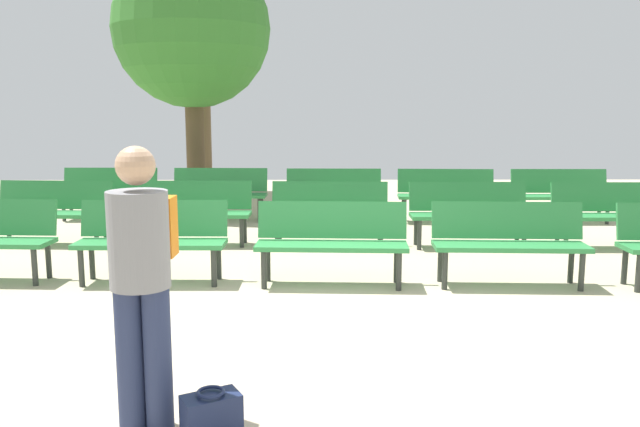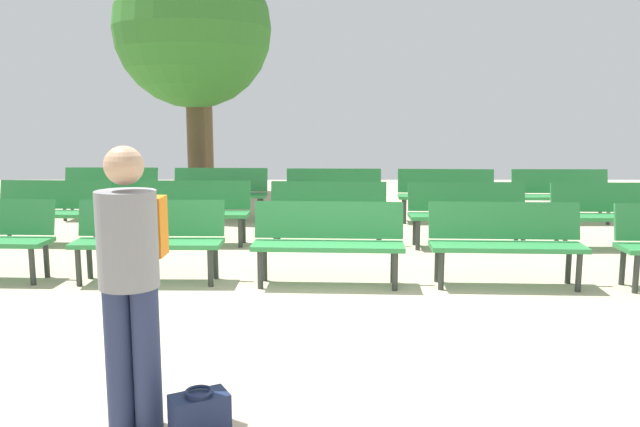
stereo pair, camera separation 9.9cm
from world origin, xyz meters
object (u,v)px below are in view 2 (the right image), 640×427
at_px(bench_r1_c3, 470,210).
at_px(bench_r2_c4, 564,192).
at_px(bench_r0_c2, 330,238).
at_px(bench_r0_c3, 508,239).
at_px(bench_r1_c0, 55,208).
at_px(bench_r1_c1, 194,208).
at_px(visitor_with_backpack, 133,270).
at_px(handbag, 202,416).
at_px(bench_r2_c2, 336,191).
at_px(bench_r2_c1, 222,190).
at_px(bench_r2_c3, 448,192).
at_px(bench_r0_c1, 151,235).
at_px(bench_r1_c4, 615,211).
at_px(tree_0, 195,30).
at_px(bench_r1_c2, 330,209).
at_px(tree_1, 203,42).
at_px(bench_r2_c0, 112,190).

xyz_separation_m(bench_r1_c3, bench_r2_c4, (2.01, 1.97, 0.00)).
distance_m(bench_r0_c2, bench_r0_c3, 1.88).
relative_size(bench_r1_c0, bench_r1_c1, 1.01).
relative_size(bench_r1_c3, visitor_with_backpack, 0.97).
height_order(bench_r1_c1, handbag, bench_r1_c1).
relative_size(bench_r0_c3, bench_r2_c2, 1.01).
xyz_separation_m(bench_r2_c1, bench_r2_c2, (1.94, -0.13, 0.00)).
bearing_deg(bench_r2_c3, bench_r2_c1, -179.55).
distance_m(bench_r0_c3, visitor_with_backpack, 4.37).
xyz_separation_m(bench_r0_c1, visitor_with_backpack, (0.77, -3.27, 0.43)).
distance_m(bench_r1_c4, bench_r2_c3, 2.77).
bearing_deg(bench_r2_c1, handbag, -80.33).
bearing_deg(bench_r1_c3, bench_r0_c1, -154.09).
distance_m(bench_r0_c2, bench_r2_c4, 5.53).
distance_m(tree_0, visitor_with_backpack, 9.24).
height_order(bench_r1_c2, tree_1, tree_1).
bearing_deg(bench_r1_c1, tree_1, 99.56).
height_order(bench_r1_c4, bench_r2_c0, same).
relative_size(bench_r2_c3, tree_1, 0.36).
xyz_separation_m(bench_r1_c1, bench_r1_c4, (5.74, -0.26, 0.00)).
bearing_deg(bench_r0_c2, bench_r1_c0, 153.72).
bearing_deg(bench_r1_c4, handbag, -131.03).
bearing_deg(tree_1, bench_r1_c1, -81.67).
xyz_separation_m(bench_r2_c0, tree_1, (1.00, 3.59, 2.83)).
height_order(bench_r1_c4, bench_r2_c4, same).
xyz_separation_m(bench_r0_c3, bench_r1_c3, (0.04, 1.96, 0.00)).
distance_m(bench_r1_c0, handbag, 6.27).
height_order(bench_r0_c3, bench_r2_c4, same).
distance_m(bench_r2_c0, tree_1, 4.68).
xyz_separation_m(bench_r1_c4, bench_r2_c4, (0.06, 2.03, 0.00)).
distance_m(bench_r1_c0, bench_r1_c4, 7.70).
relative_size(bench_r1_c2, tree_0, 0.34).
xyz_separation_m(bench_r0_c2, bench_r1_c4, (3.87, 1.86, 0.00)).
relative_size(bench_r1_c4, visitor_with_backpack, 0.97).
height_order(bench_r0_c1, bench_r2_c4, same).
bearing_deg(visitor_with_backpack, bench_r0_c1, -75.20).
height_order(bench_r0_c1, bench_r2_c2, same).
xyz_separation_m(bench_r0_c1, handbag, (1.17, -3.45, -0.37)).
height_order(bench_r0_c2, bench_r0_c3, same).
bearing_deg(bench_r2_c4, bench_r2_c0, 178.32).
xyz_separation_m(bench_r0_c3, bench_r2_c2, (-1.74, 4.06, 0.00)).
bearing_deg(tree_0, handbag, -79.31).
relative_size(visitor_with_backpack, handbag, 4.50).
bearing_deg(bench_r0_c1, bench_r2_c4, 33.36).
bearing_deg(bench_r1_c2, bench_r2_c2, 89.97).
xyz_separation_m(bench_r2_c0, tree_0, (1.23, 1.46, 2.83)).
relative_size(bench_r0_c1, bench_r1_c4, 1.00).
xyz_separation_m(bench_r1_c0, tree_1, (1.12, 5.67, 2.83)).
bearing_deg(visitor_with_backpack, tree_0, -80.12).
relative_size(bench_r1_c0, bench_r1_c3, 1.01).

